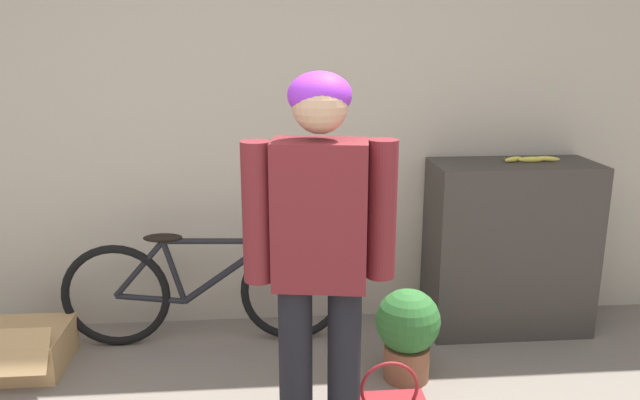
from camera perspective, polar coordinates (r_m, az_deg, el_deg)
wall_back at (r=3.75m, az=-4.15°, el=7.80°), size 8.00×0.07×2.60m
side_shelf at (r=3.94m, az=16.88°, el=-4.14°), size 0.96×0.43×1.04m
person at (r=2.46m, az=-0.00°, el=-3.81°), size 0.60×0.27×1.63m
bicycle at (r=3.70m, az=-10.46°, el=-8.04°), size 1.63×0.46×0.69m
banana at (r=3.85m, az=18.65°, el=3.56°), size 0.34×0.09×0.03m
cardboard_box at (r=3.82m, az=-25.29°, el=-12.22°), size 0.43×0.52×0.30m
potted_plant at (r=3.33m, az=8.02°, el=-11.69°), size 0.34×0.34×0.49m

